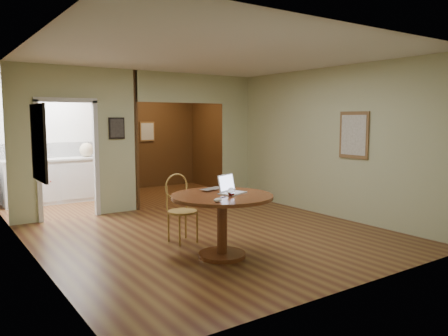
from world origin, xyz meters
TOP-DOWN VIEW (x-y plane):
  - floor at (0.00, 0.00)m, footprint 5.00×5.00m
  - room_shell at (-0.47, 3.10)m, footprint 5.20×7.50m
  - dining_table at (-0.49, -0.86)m, footprint 1.30×1.30m
  - chair at (-0.58, 0.09)m, footprint 0.44×0.44m
  - open_laptop at (-0.33, -0.81)m, footprint 0.40×0.40m
  - closed_laptop at (-0.39, -0.55)m, footprint 0.42×0.34m
  - mouse at (-0.81, -1.25)m, footprint 0.13×0.09m
  - wine_glass at (-0.45, -1.01)m, footprint 0.10×0.10m
  - pen at (-0.61, -1.04)m, footprint 0.13×0.04m
  - kitchen_cabinet at (-1.35, 4.20)m, footprint 2.06×0.60m
  - grocery_bag at (-0.65, 4.20)m, footprint 0.39×0.37m

SIDE VIEW (x-z plane):
  - floor at x=0.00m, z-range 0.00..0.00m
  - kitchen_cabinet at x=-1.35m, z-range 0.00..0.94m
  - chair at x=-0.58m, z-range 0.06..1.04m
  - dining_table at x=-0.49m, z-range 0.20..1.01m
  - pen at x=-0.61m, z-range 0.82..0.82m
  - closed_laptop at x=-0.39m, z-range 0.82..0.84m
  - mouse at x=-0.81m, z-range 0.82..0.87m
  - wine_glass at x=-0.45m, z-range 0.82..0.92m
  - open_laptop at x=-0.33m, z-range 0.76..1.00m
  - grocery_bag at x=-0.65m, z-range 0.94..1.25m
  - room_shell at x=-0.47m, z-range -1.21..3.79m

